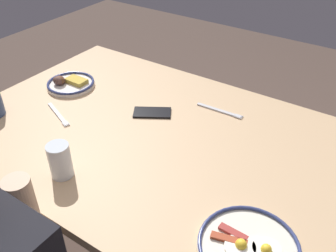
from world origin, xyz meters
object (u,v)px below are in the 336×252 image
at_px(plate_center_pancakes, 249,247).
at_px(fork_near, 220,111).
at_px(plate_near_main, 69,83).
at_px(fork_far, 58,114).
at_px(cell_phone, 152,113).
at_px(drinking_glass, 60,162).

distance_m(plate_center_pancakes, fork_near, 0.64).
distance_m(plate_near_main, fork_far, 0.23).
height_order(cell_phone, fork_near, cell_phone).
xyz_separation_m(plate_near_main, plate_center_pancakes, (-0.99, 0.34, -0.00)).
relative_size(drinking_glass, fork_far, 0.62).
relative_size(plate_center_pancakes, fork_near, 1.34).
distance_m(plate_center_pancakes, cell_phone, 0.68).
bearing_deg(plate_near_main, cell_phone, -176.38).
bearing_deg(drinking_glass, plate_center_pancakes, -173.75).
distance_m(drinking_glass, fork_far, 0.35).
height_order(plate_center_pancakes, fork_near, plate_center_pancakes).
bearing_deg(plate_near_main, fork_far, 125.14).
bearing_deg(fork_far, cell_phone, -144.29).
xyz_separation_m(plate_near_main, drinking_glass, (-0.40, 0.41, 0.03)).
bearing_deg(fork_near, drinking_glass, 68.17).
bearing_deg(drinking_glass, fork_far, -40.06).
xyz_separation_m(cell_phone, fork_far, (0.29, 0.21, -0.00)).
bearing_deg(fork_near, fork_far, 36.30).
bearing_deg(cell_phone, fork_far, 4.15).
relative_size(fork_near, fork_far, 1.05).
bearing_deg(plate_near_main, drinking_glass, 134.13).
xyz_separation_m(plate_near_main, cell_phone, (-0.42, -0.03, -0.01)).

